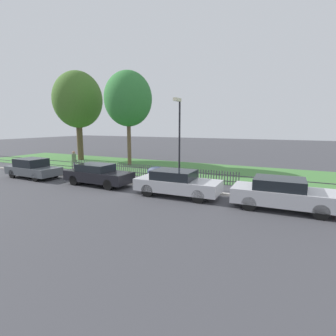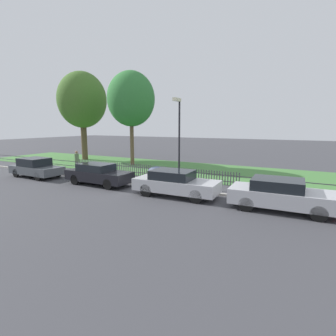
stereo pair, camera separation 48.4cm
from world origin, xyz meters
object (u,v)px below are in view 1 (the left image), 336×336
Objects in this scene: parked_car_black_saloon at (98,174)px; covered_motorcycle at (158,172)px; parked_car_silver_hatchback at (33,168)px; tree_nearest_kerb at (78,100)px; parked_car_navy_estate at (177,183)px; tree_behind_motorcycle at (128,99)px; street_lamp at (179,132)px; parked_car_red_compact at (283,193)px; pedestrian_near_fence at (74,160)px.

parked_car_black_saloon is 2.39× the size of covered_motorcycle.
covered_motorcycle is (8.74, 2.78, -0.06)m from parked_car_silver_hatchback.
tree_nearest_kerb is (-10.02, 8.73, 5.66)m from parked_car_black_saloon.
tree_behind_motorcycle reaches higher than parked_car_navy_estate.
tree_behind_motorcycle is (-3.01, 7.86, 5.40)m from parked_car_black_saloon.
tree_nearest_kerb reaches higher than street_lamp.
parked_car_navy_estate is at bearing 178.96° from parked_car_red_compact.
parked_car_black_saloon is at bearing 3.91° from parked_car_silver_hatchback.
parked_car_navy_estate reaches higher than parked_car_black_saloon.
parked_car_silver_hatchback is 0.94× the size of parked_car_black_saloon.
parked_car_red_compact is 2.68× the size of pedestrian_near_fence.
parked_car_black_saloon is at bearing -41.05° from tree_nearest_kerb.
covered_motorcycle is at bearing 33.08° from pedestrian_near_fence.
parked_car_red_compact is 2.44× the size of covered_motorcycle.
parked_car_navy_estate is 10.95m from pedestrian_near_fence.
parked_car_navy_estate is at bearing -29.72° from tree_nearest_kerb.
street_lamp is (7.79, -6.12, -2.74)m from tree_behind_motorcycle.
covered_motorcycle is 9.67m from tree_behind_motorcycle.
parked_car_silver_hatchback is at bearing -169.48° from street_lamp.
parked_car_silver_hatchback is 11.06m from street_lamp.
tree_nearest_kerb reaches higher than parked_car_black_saloon.
pedestrian_near_fence is (-7.96, 0.37, 0.32)m from covered_motorcycle.
parked_car_red_compact is at bearing -16.91° from street_lamp.
parked_car_red_compact reaches higher than parked_car_silver_hatchback.
pedestrian_near_fence is at bearing 167.39° from parked_car_red_compact.
tree_nearest_kerb is at bearing 117.00° from parked_car_silver_hatchback.
parked_car_silver_hatchback is 2.46× the size of pedestrian_near_fence.
parked_car_navy_estate is at bearing -43.18° from tree_behind_motorcycle.
parked_car_silver_hatchback is 5.78m from parked_car_black_saloon.
parked_car_black_saloon reaches higher than covered_motorcycle.
tree_behind_motorcycle is at bearing 148.14° from parked_car_red_compact.
parked_car_black_saloon is 5.74m from street_lamp.
tree_behind_motorcycle is 7.40m from pedestrian_near_fence.
parked_car_silver_hatchback is at bearing -64.65° from tree_nearest_kerb.
parked_car_navy_estate is 2.45× the size of covered_motorcycle.
parked_car_red_compact is 8.17m from covered_motorcycle.
parked_car_black_saloon is 14.44m from tree_nearest_kerb.
covered_motorcycle is 0.20× the size of tree_nearest_kerb.
tree_nearest_kerb reaches higher than parked_car_silver_hatchback.
parked_car_navy_estate is 0.86× the size of street_lamp.
pedestrian_near_fence is at bearing -49.17° from tree_nearest_kerb.
parked_car_black_saloon is 0.98× the size of parked_car_red_compact.
parked_car_red_compact is 15.98m from pedestrian_near_fence.
tree_nearest_kerb is (-15.53, 8.87, 5.64)m from parked_car_navy_estate.
covered_motorcycle is 7.98m from pedestrian_near_fence.
street_lamp reaches higher than pedestrian_near_fence.
tree_behind_motorcycle reaches higher than street_lamp.
parked_car_silver_hatchback is at bearing 178.73° from parked_car_red_compact.
tree_nearest_kerb is 1.77× the size of street_lamp.
parked_car_black_saloon is 0.51× the size of tree_behind_motorcycle.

